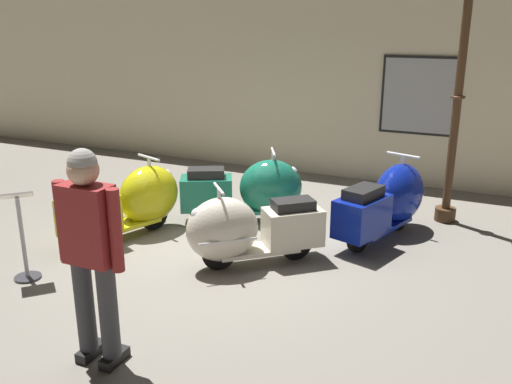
# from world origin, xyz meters

# --- Properties ---
(ground_plane) EXTENTS (60.00, 60.00, 0.00)m
(ground_plane) POSITION_xyz_m (0.00, 0.00, 0.00)
(ground_plane) COLOR slate
(showroom_back_wall) EXTENTS (18.00, 0.24, 3.21)m
(showroom_back_wall) POSITION_xyz_m (0.01, 3.88, 1.61)
(showroom_back_wall) COLOR beige
(showroom_back_wall) RESTS_ON ground
(scooter_0) EXTENTS (0.98, 1.69, 0.99)m
(scooter_0) POSITION_xyz_m (-1.18, -0.01, 0.45)
(scooter_0) COLOR black
(scooter_0) RESTS_ON ground
(scooter_1) EXTENTS (1.66, 1.17, 1.00)m
(scooter_1) POSITION_xyz_m (-0.02, 1.07, 0.45)
(scooter_1) COLOR black
(scooter_1) RESTS_ON ground
(scooter_2) EXTENTS (1.45, 1.36, 0.95)m
(scooter_2) POSITION_xyz_m (0.51, -0.22, 0.43)
(scooter_2) COLOR black
(scooter_2) RESTS_ON ground
(scooter_3) EXTENTS (0.95, 1.74, 1.03)m
(scooter_3) POSITION_xyz_m (1.77, 1.34, 0.47)
(scooter_3) COLOR black
(scooter_3) RESTS_ON ground
(lamppost) EXTENTS (0.29, 0.29, 3.21)m
(lamppost) POSITION_xyz_m (2.38, 2.25, 1.77)
(lamppost) COLOR #472D19
(lamppost) RESTS_ON ground
(visitor_0) EXTENTS (0.60, 0.28, 1.77)m
(visitor_0) POSITION_xyz_m (0.25, -2.35, 1.02)
(visitor_0) COLOR black
(visitor_0) RESTS_ON ground
(info_stanchion) EXTENTS (0.38, 0.39, 0.99)m
(info_stanchion) POSITION_xyz_m (-1.46, -1.50, 0.41)
(info_stanchion) COLOR #333338
(info_stanchion) RESTS_ON ground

